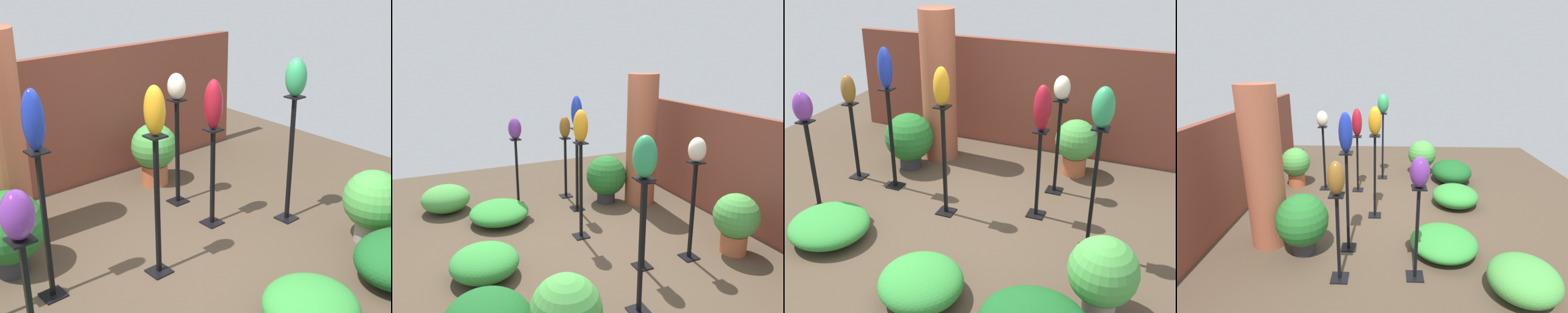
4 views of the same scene
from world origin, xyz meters
The scene contains 22 objects.
ground_plane centered at (0.00, 0.00, 0.00)m, with size 8.00×8.00×0.00m, color #4C3D2D.
brick_wall_back centered at (0.00, 2.31, 0.82)m, with size 5.60×0.12×1.64m, color brown.
brick_pillar centered at (-1.00, 1.48, 1.07)m, with size 0.49×0.49×2.15m, color #9E5138.
pedestal_bronze centered at (-1.73, 0.42, 0.48)m, with size 0.20×0.20×1.06m.
pedestal_ruby centered at (0.79, 0.43, 0.49)m, with size 0.20×0.20×1.08m.
pedestal_ivory centered at (0.85, 1.07, 0.57)m, with size 0.20×0.20×1.24m.
pedestal_jade centered at (1.48, -0.04, 0.64)m, with size 0.20×0.20×1.39m.
pedestal_cobalt centered at (-1.13, 0.39, 0.62)m, with size 0.20×0.20×1.34m.
pedestal_violet centered at (-1.67, -0.45, 0.52)m, with size 0.20×0.20×1.14m.
pedestal_amber centered at (-0.22, 0.07, 0.62)m, with size 0.20×0.20×1.34m.
art_vase_bronze centered at (-1.73, 0.42, 1.25)m, with size 0.18×0.19×0.37m, color brown.
art_vase_ruby centered at (0.79, 0.43, 1.34)m, with size 0.19×0.19×0.51m, color maroon.
art_vase_ivory centered at (0.85, 1.07, 1.39)m, with size 0.19×0.21×0.29m, color beige.
art_vase_jade centered at (1.48, -0.04, 1.59)m, with size 0.21×0.22×0.39m, color #2D9356.
art_vase_cobalt centered at (-1.13, 0.39, 1.59)m, with size 0.17×0.17×0.50m, color #192D9E.
art_vase_violet centered at (-1.67, -0.45, 1.30)m, with size 0.22×0.21×0.33m, color #6B2D8C.
art_vase_amber centered at (-0.22, 0.07, 1.56)m, with size 0.18×0.19×0.43m, color orange.
potted_plant_near_pillar centered at (-1.23, 0.96, 0.45)m, with size 0.67×0.67×0.80m.
potted_plant_front_right centered at (0.97, 1.67, 0.45)m, with size 0.57×0.57×0.78m.
foliage_bed_west centered at (-1.92, -1.56, 0.21)m, with size 0.74×0.75×0.42m, color #479942.
foliage_bed_center centered at (-1.17, -0.86, 0.15)m, with size 0.87×0.87×0.30m, color #338C38.
foliage_bed_rear centered at (0.22, -1.31, 0.17)m, with size 0.77×0.78×0.35m, color #338C38.
Camera 2 is at (4.21, -1.81, 2.47)m, focal length 35.00 mm.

